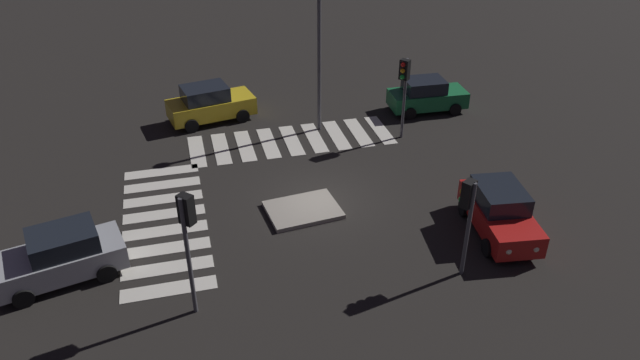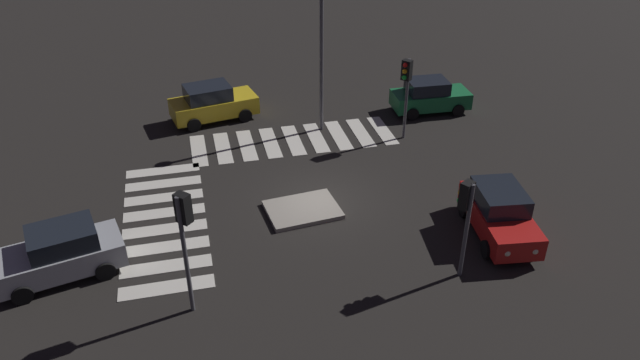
% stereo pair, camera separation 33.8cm
% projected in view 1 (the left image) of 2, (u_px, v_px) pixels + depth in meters
% --- Properties ---
extents(ground_plane, '(80.00, 80.00, 0.00)m').
position_uv_depth(ground_plane, '(320.00, 201.00, 24.86)').
color(ground_plane, black).
extents(traffic_island, '(3.05, 2.42, 0.18)m').
position_uv_depth(traffic_island, '(303.00, 210.00, 24.11)').
color(traffic_island, gray).
rests_on(traffic_island, ground).
extents(car_red, '(2.42, 4.43, 1.86)m').
position_uv_depth(car_red, '(500.00, 212.00, 22.54)').
color(car_red, red).
rests_on(car_red, ground).
extents(car_silver, '(4.53, 2.76, 1.86)m').
position_uv_depth(car_silver, '(60.00, 256.00, 20.25)').
color(car_silver, '#9EA0A5').
rests_on(car_silver, ground).
extents(car_yellow, '(4.64, 2.72, 1.92)m').
position_uv_depth(car_yellow, '(210.00, 104.00, 30.97)').
color(car_yellow, gold).
rests_on(car_yellow, ground).
extents(car_green, '(4.18, 2.07, 1.79)m').
position_uv_depth(car_green, '(427.00, 95.00, 32.06)').
color(car_green, '#196B38').
rests_on(car_green, ground).
extents(traffic_light_north, '(0.54, 0.54, 4.31)m').
position_uv_depth(traffic_light_north, '(188.00, 226.00, 17.71)').
color(traffic_light_north, '#47474C').
rests_on(traffic_light_north, ground).
extents(traffic_light_south, '(0.53, 0.54, 4.06)m').
position_uv_depth(traffic_light_south, '(404.00, 80.00, 28.11)').
color(traffic_light_south, '#47474C').
rests_on(traffic_light_south, ground).
extents(traffic_light_west, '(0.54, 0.53, 3.67)m').
position_uv_depth(traffic_light_west, '(467.00, 205.00, 19.56)').
color(traffic_light_west, '#47474C').
rests_on(traffic_light_west, ground).
extents(street_lamp, '(0.56, 0.56, 7.20)m').
position_uv_depth(street_lamp, '(319.00, 34.00, 28.00)').
color(street_lamp, '#47474C').
rests_on(street_lamp, ground).
extents(crosswalk_near, '(9.90, 3.20, 0.02)m').
position_uv_depth(crosswalk_near, '(292.00, 140.00, 29.48)').
color(crosswalk_near, silver).
rests_on(crosswalk_near, ground).
extents(crosswalk_side, '(3.20, 8.75, 0.02)m').
position_uv_depth(crosswalk_side, '(165.00, 222.00, 23.51)').
color(crosswalk_side, silver).
rests_on(crosswalk_side, ground).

